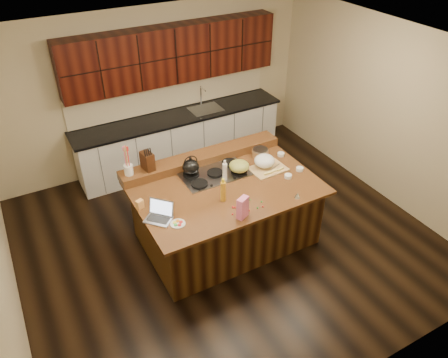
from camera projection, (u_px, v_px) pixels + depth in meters
room at (226, 158)px, 5.49m from camera, size 5.52×5.02×2.72m
island at (226, 213)px, 6.00m from camera, size 2.40×1.60×0.92m
back_ledge at (202, 158)px, 6.21m from camera, size 2.40×0.30×0.12m
cooktop at (215, 174)px, 5.95m from camera, size 0.92×0.52×0.05m
back_counter at (178, 112)px, 7.43m from camera, size 3.70×0.66×2.40m
kettle at (191, 167)px, 5.85m from camera, size 0.27×0.27×0.21m
green_bowl at (239, 166)px, 5.91m from camera, size 0.31×0.31×0.15m
laptop at (160, 214)px, 5.17m from camera, size 0.39×0.39×0.22m
oil_bottle at (223, 191)px, 5.41m from camera, size 0.08×0.08×0.27m
vinegar_bottle at (225, 172)px, 5.79m from camera, size 0.07×0.07×0.25m
wooden_tray at (265, 163)px, 6.04m from camera, size 0.50×0.40×0.20m
ramekin_a at (288, 176)px, 5.89m from camera, size 0.13×0.13×0.04m
ramekin_b at (300, 169)px, 6.03m from camera, size 0.12×0.12×0.04m
ramekin_c at (281, 154)px, 6.35m from camera, size 0.13×0.13×0.04m
strainer_bowl at (260, 153)px, 6.34m from camera, size 0.24×0.24×0.09m
kitchen_timer at (297, 195)px, 5.51m from camera, size 0.09×0.09×0.07m
pink_bag at (243, 208)px, 5.13m from camera, size 0.17×0.14×0.28m
candy_plate at (178, 224)px, 5.10m from camera, size 0.24×0.24×0.01m
package_box at (140, 204)px, 5.31m from camera, size 0.10×0.09×0.12m
utensil_crock at (129, 170)px, 5.71m from camera, size 0.14×0.14×0.14m
knife_block at (147, 161)px, 5.79m from camera, size 0.15×0.22×0.25m
gumdrop_0 at (249, 210)px, 5.30m from camera, size 0.02×0.02×0.02m
gumdrop_1 at (247, 203)px, 5.42m from camera, size 0.02×0.02×0.02m
gumdrop_2 at (233, 214)px, 5.24m from camera, size 0.02×0.02×0.02m
gumdrop_3 at (258, 208)px, 5.34m from camera, size 0.02×0.02×0.02m
gumdrop_4 at (235, 207)px, 5.34m from camera, size 0.02×0.02×0.02m
gumdrop_5 at (250, 200)px, 5.47m from camera, size 0.02×0.02×0.02m
gumdrop_6 at (233, 208)px, 5.34m from camera, size 0.02×0.02×0.02m
gumdrop_7 at (262, 202)px, 5.44m from camera, size 0.02×0.02×0.02m
gumdrop_8 at (238, 205)px, 5.38m from camera, size 0.02×0.02×0.02m
gumdrop_9 at (244, 211)px, 5.28m from camera, size 0.02×0.02×0.02m
gumdrop_10 at (233, 207)px, 5.36m from camera, size 0.02×0.02×0.02m
gumdrop_11 at (250, 200)px, 5.48m from camera, size 0.02×0.02×0.02m
gumdrop_12 at (263, 207)px, 5.36m from camera, size 0.02×0.02×0.02m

